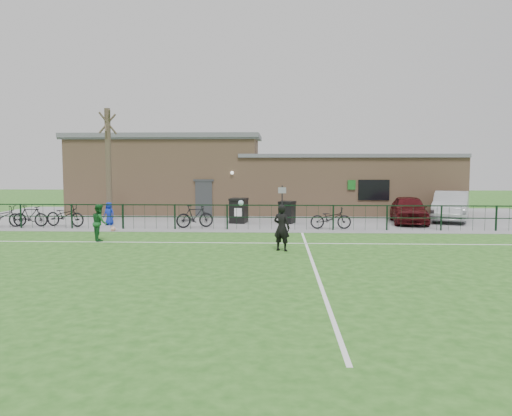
{
  "coord_description": "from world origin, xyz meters",
  "views": [
    {
      "loc": [
        0.89,
        -15.4,
        3.09
      ],
      "look_at": [
        0.0,
        5.0,
        1.3
      ],
      "focal_mm": 35.0,
      "sensor_mm": 36.0,
      "label": 1
    }
  ],
  "objects_px": {
    "outfield_player": "(100,222)",
    "bicycle_c": "(65,215)",
    "spectator_child": "(109,214)",
    "bicycle_e": "(331,218)",
    "bicycle_a": "(2,216)",
    "car_maroon": "(409,209)",
    "bare_tree": "(109,166)",
    "wheelie_bin_left": "(239,211)",
    "bicycle_d": "(195,216)",
    "car_silver": "(451,206)",
    "wheelie_bin_right": "(287,213)",
    "sign_post": "(282,205)",
    "bicycle_b": "(30,216)",
    "ball_ground": "(113,229)"
  },
  "relations": [
    {
      "from": "sign_post",
      "to": "car_maroon",
      "type": "height_order",
      "value": "sign_post"
    },
    {
      "from": "bicycle_c",
      "to": "car_maroon",
      "type": "bearing_deg",
      "value": -70.28
    },
    {
      "from": "wheelie_bin_right",
      "to": "bicycle_c",
      "type": "xyz_separation_m",
      "value": [
        -11.02,
        -1.87,
        0.02
      ]
    },
    {
      "from": "bare_tree",
      "to": "wheelie_bin_left",
      "type": "height_order",
      "value": "bare_tree"
    },
    {
      "from": "wheelie_bin_right",
      "to": "bicycle_e",
      "type": "bearing_deg",
      "value": -27.78
    },
    {
      "from": "ball_ground",
      "to": "bicycle_b",
      "type": "bearing_deg",
      "value": 162.72
    },
    {
      "from": "bare_tree",
      "to": "bicycle_d",
      "type": "height_order",
      "value": "bare_tree"
    },
    {
      "from": "bicycle_a",
      "to": "ball_ground",
      "type": "bearing_deg",
      "value": -104.42
    },
    {
      "from": "bicycle_c",
      "to": "spectator_child",
      "type": "relative_size",
      "value": 1.81
    },
    {
      "from": "outfield_player",
      "to": "spectator_child",
      "type": "bearing_deg",
      "value": -10.95
    },
    {
      "from": "bicycle_d",
      "to": "ball_ground",
      "type": "xyz_separation_m",
      "value": [
        -3.58,
        -1.38,
        -0.46
      ]
    },
    {
      "from": "bicycle_b",
      "to": "bicycle_e",
      "type": "xyz_separation_m",
      "value": [
        14.77,
        -0.23,
        -0.02
      ]
    },
    {
      "from": "car_maroon",
      "to": "bicycle_e",
      "type": "bearing_deg",
      "value": -142.22
    },
    {
      "from": "spectator_child",
      "to": "bicycle_e",
      "type": "bearing_deg",
      "value": 7.5
    },
    {
      "from": "car_silver",
      "to": "bicycle_e",
      "type": "bearing_deg",
      "value": -129.82
    },
    {
      "from": "sign_post",
      "to": "car_maroon",
      "type": "bearing_deg",
      "value": 8.29
    },
    {
      "from": "car_maroon",
      "to": "spectator_child",
      "type": "bearing_deg",
      "value": -166.61
    },
    {
      "from": "wheelie_bin_right",
      "to": "car_maroon",
      "type": "distance_m",
      "value": 6.37
    },
    {
      "from": "bicycle_e",
      "to": "wheelie_bin_left",
      "type": "bearing_deg",
      "value": 63.22
    },
    {
      "from": "ball_ground",
      "to": "bicycle_c",
      "type": "bearing_deg",
      "value": 151.96
    },
    {
      "from": "wheelie_bin_right",
      "to": "bicycle_b",
      "type": "height_order",
      "value": "wheelie_bin_right"
    },
    {
      "from": "wheelie_bin_right",
      "to": "bicycle_e",
      "type": "height_order",
      "value": "wheelie_bin_right"
    },
    {
      "from": "bicycle_b",
      "to": "ball_ground",
      "type": "xyz_separation_m",
      "value": [
        4.63,
        -1.44,
        -0.43
      ]
    },
    {
      "from": "car_maroon",
      "to": "wheelie_bin_right",
      "type": "bearing_deg",
      "value": -169.72
    },
    {
      "from": "bicycle_d",
      "to": "spectator_child",
      "type": "relative_size",
      "value": 1.58
    },
    {
      "from": "sign_post",
      "to": "bicycle_b",
      "type": "distance_m",
      "value": 12.54
    },
    {
      "from": "bare_tree",
      "to": "wheelie_bin_left",
      "type": "bearing_deg",
      "value": 0.77
    },
    {
      "from": "bare_tree",
      "to": "wheelie_bin_right",
      "type": "height_order",
      "value": "bare_tree"
    },
    {
      "from": "bare_tree",
      "to": "sign_post",
      "type": "bearing_deg",
      "value": -3.71
    },
    {
      "from": "bicycle_d",
      "to": "ball_ground",
      "type": "height_order",
      "value": "bicycle_d"
    },
    {
      "from": "car_maroon",
      "to": "bicycle_a",
      "type": "distance_m",
      "value": 20.57
    },
    {
      "from": "bicycle_a",
      "to": "bicycle_b",
      "type": "relative_size",
      "value": 1.15
    },
    {
      "from": "bicycle_d",
      "to": "bicycle_e",
      "type": "bearing_deg",
      "value": -113.92
    },
    {
      "from": "bicycle_d",
      "to": "spectator_child",
      "type": "height_order",
      "value": "spectator_child"
    },
    {
      "from": "car_silver",
      "to": "bicycle_e",
      "type": "height_order",
      "value": "car_silver"
    },
    {
      "from": "car_silver",
      "to": "spectator_child",
      "type": "xyz_separation_m",
      "value": [
        -18.0,
        -2.77,
        -0.22
      ]
    },
    {
      "from": "bicycle_b",
      "to": "bicycle_d",
      "type": "relative_size",
      "value": 0.95
    },
    {
      "from": "wheelie_bin_left",
      "to": "bicycle_c",
      "type": "height_order",
      "value": "wheelie_bin_left"
    },
    {
      "from": "wheelie_bin_right",
      "to": "outfield_player",
      "type": "height_order",
      "value": "outfield_player"
    },
    {
      "from": "outfield_player",
      "to": "ball_ground",
      "type": "bearing_deg",
      "value": -17.72
    },
    {
      "from": "bicycle_a",
      "to": "car_maroon",
      "type": "bearing_deg",
      "value": -85.61
    },
    {
      "from": "bicycle_d",
      "to": "spectator_child",
      "type": "distance_m",
      "value": 4.59
    },
    {
      "from": "bicycle_d",
      "to": "spectator_child",
      "type": "bearing_deg",
      "value": 57.31
    },
    {
      "from": "spectator_child",
      "to": "sign_post",
      "type": "bearing_deg",
      "value": 16.13
    },
    {
      "from": "outfield_player",
      "to": "bicycle_c",
      "type": "bearing_deg",
      "value": 11.15
    },
    {
      "from": "car_maroon",
      "to": "bicycle_e",
      "type": "xyz_separation_m",
      "value": [
        -4.32,
        -2.49,
        -0.21
      ]
    },
    {
      "from": "wheelie_bin_left",
      "to": "bicycle_d",
      "type": "relative_size",
      "value": 0.66
    },
    {
      "from": "bare_tree",
      "to": "car_maroon",
      "type": "xyz_separation_m",
      "value": [
        15.75,
        0.38,
        -2.26
      ]
    },
    {
      "from": "wheelie_bin_right",
      "to": "sign_post",
      "type": "distance_m",
      "value": 0.88
    },
    {
      "from": "bare_tree",
      "to": "car_silver",
      "type": "relative_size",
      "value": 1.23
    }
  ]
}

